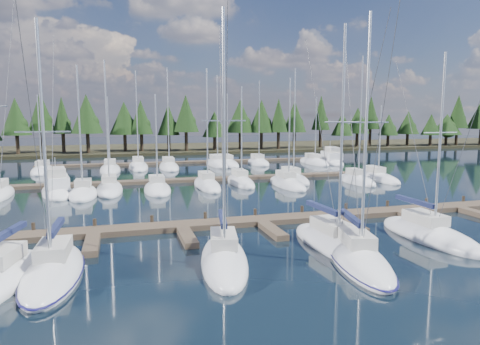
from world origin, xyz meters
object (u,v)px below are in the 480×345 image
object	(u,v)px
main_dock	(262,223)
front_sailboat_2	(224,259)
motor_yacht_left	(57,189)
front_sailboat_3	(334,244)
front_sailboat_4	(358,258)
front_sailboat_5	(429,235)
front_sailboat_1	(54,272)
motor_yacht_right	(331,160)

from	to	relation	value
main_dock	front_sailboat_2	distance (m)	8.88
main_dock	motor_yacht_left	bearing A→B (deg)	132.51
main_dock	front_sailboat_3	xyz separation A→B (m)	(2.51, -6.56, 0.09)
front_sailboat_4	front_sailboat_5	bearing A→B (deg)	22.53
front_sailboat_4	motor_yacht_left	distance (m)	33.45
front_sailboat_4	main_dock	bearing A→B (deg)	104.86
front_sailboat_1	motor_yacht_right	distance (m)	57.88
front_sailboat_4	front_sailboat_5	xyz separation A→B (m)	(7.13, 2.96, -0.01)
main_dock	motor_yacht_right	size ratio (longest dim) A/B	4.53
front_sailboat_4	motor_yacht_right	world-z (taller)	front_sailboat_4
front_sailboat_4	motor_yacht_left	size ratio (longest dim) A/B	1.49
motor_yacht_left	front_sailboat_3	bearing A→B (deg)	-52.25
front_sailboat_1	motor_yacht_right	size ratio (longest dim) A/B	1.39
front_sailboat_3	motor_yacht_left	distance (m)	31.19
main_dock	front_sailboat_4	size ratio (longest dim) A/B	3.09
front_sailboat_5	front_sailboat_2	bearing A→B (deg)	-175.71
front_sailboat_2	front_sailboat_3	world-z (taller)	front_sailboat_2
front_sailboat_2	front_sailboat_3	size ratio (longest dim) A/B	1.01
front_sailboat_1	front_sailboat_3	distance (m)	16.10
main_dock	front_sailboat_5	world-z (taller)	front_sailboat_5
front_sailboat_2	front_sailboat_5	bearing A→B (deg)	4.29
motor_yacht_left	main_dock	bearing A→B (deg)	-47.49
front_sailboat_1	motor_yacht_left	xyz separation A→B (m)	(-2.99, 25.00, 0.22)
front_sailboat_2	front_sailboat_5	size ratio (longest dim) A/B	1.12
front_sailboat_4	motor_yacht_left	world-z (taller)	front_sailboat_4
motor_yacht_right	motor_yacht_left	bearing A→B (deg)	-156.34
main_dock	motor_yacht_right	distance (m)	44.02
front_sailboat_1	front_sailboat_2	size ratio (longest dim) A/B	0.94
front_sailboat_2	motor_yacht_left	distance (m)	28.20
front_sailboat_1	front_sailboat_4	distance (m)	16.27
front_sailboat_1	motor_yacht_left	size ratio (longest dim) A/B	1.41
motor_yacht_left	motor_yacht_right	size ratio (longest dim) A/B	0.99
front_sailboat_3	motor_yacht_left	size ratio (longest dim) A/B	1.48
main_dock	motor_yacht_left	world-z (taller)	motor_yacht_left
motor_yacht_left	front_sailboat_4	bearing A→B (deg)	-55.23
front_sailboat_2	motor_yacht_right	distance (m)	52.90
main_dock	front_sailboat_3	distance (m)	7.03
front_sailboat_2	front_sailboat_5	distance (m)	14.41
front_sailboat_2	motor_yacht_right	world-z (taller)	front_sailboat_2
front_sailboat_2	main_dock	bearing A→B (deg)	57.64
main_dock	front_sailboat_1	distance (m)	15.25
front_sailboat_3	front_sailboat_5	bearing A→B (deg)	1.15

